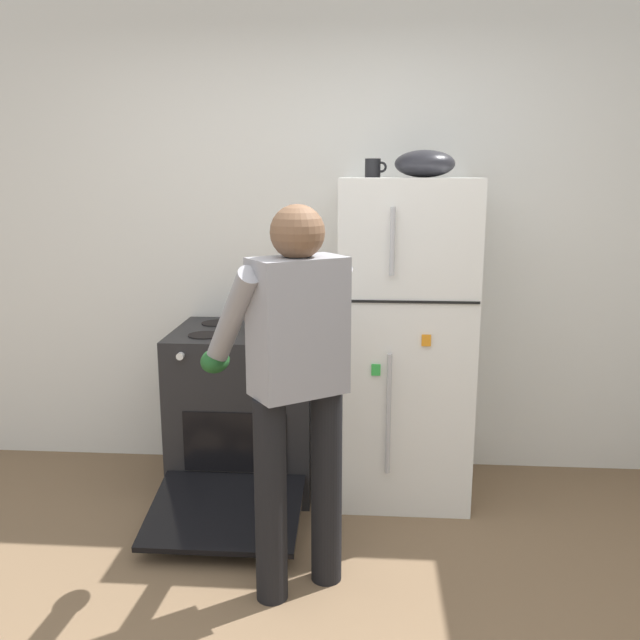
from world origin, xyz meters
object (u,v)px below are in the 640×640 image
(red_pot, at_px, (272,319))
(person_cook, at_px, (294,368))
(stove_range, at_px, (246,410))
(mixing_bowl, at_px, (425,164))
(refrigerator, at_px, (404,340))
(coffee_mug, at_px, (373,168))

(red_pot, bearing_deg, person_cook, -76.34)
(stove_range, bearing_deg, mixing_bowl, 1.07)
(refrigerator, xyz_separation_m, mixing_bowl, (0.08, 0.00, 0.91))
(coffee_mug, bearing_deg, stove_range, -174.33)
(coffee_mug, relative_size, mixing_bowl, 0.37)
(refrigerator, height_order, stove_range, refrigerator)
(coffee_mug, bearing_deg, refrigerator, -15.83)
(stove_range, height_order, person_cook, person_cook)
(coffee_mug, xyz_separation_m, mixing_bowl, (0.26, -0.05, 0.02))
(stove_range, height_order, coffee_mug, coffee_mug)
(stove_range, relative_size, red_pot, 3.15)
(refrigerator, height_order, person_cook, refrigerator)
(mixing_bowl, bearing_deg, refrigerator, -179.79)
(red_pot, bearing_deg, refrigerator, 4.07)
(coffee_mug, height_order, mixing_bowl, mixing_bowl)
(refrigerator, relative_size, person_cook, 1.06)
(red_pot, xyz_separation_m, mixing_bowl, (0.78, 0.05, 0.80))
(stove_range, distance_m, red_pot, 0.55)
(refrigerator, height_order, red_pot, refrigerator)
(person_cook, bearing_deg, stove_range, 112.15)
(mixing_bowl, bearing_deg, person_cook, -120.71)
(mixing_bowl, bearing_deg, coffee_mug, 169.01)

